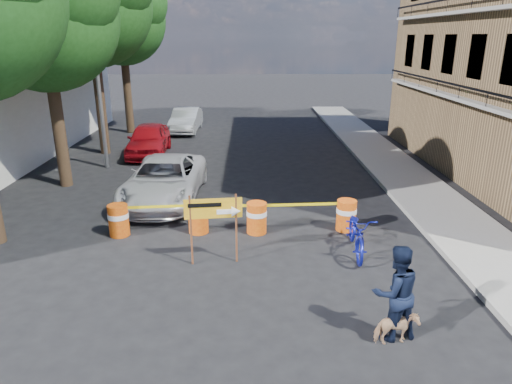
{
  "coord_description": "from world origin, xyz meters",
  "views": [
    {
      "loc": [
        0.06,
        -9.46,
        5.33
      ],
      "look_at": [
        0.26,
        2.3,
        1.3
      ],
      "focal_mm": 32.0,
      "sensor_mm": 36.0,
      "label": 1
    }
  ],
  "objects_px": {
    "barrel_mid_left": "(198,217)",
    "barrel_mid_right": "(257,217)",
    "suv_white": "(164,180)",
    "detour_sign": "(221,214)",
    "dog": "(396,329)",
    "sedan_silver": "(186,120)",
    "bicycle": "(358,214)",
    "sedan_red": "(149,139)",
    "barrel_far_left": "(119,220)",
    "pedestrian": "(395,293)",
    "barrel_far_right": "(346,215)"
  },
  "relations": [
    {
      "from": "detour_sign",
      "to": "sedan_silver",
      "type": "bearing_deg",
      "value": 94.28
    },
    {
      "from": "suv_white",
      "to": "sedan_silver",
      "type": "bearing_deg",
      "value": 95.5
    },
    {
      "from": "barrel_mid_right",
      "to": "dog",
      "type": "distance_m",
      "value": 5.59
    },
    {
      "from": "pedestrian",
      "to": "sedan_red",
      "type": "height_order",
      "value": "pedestrian"
    },
    {
      "from": "barrel_far_left",
      "to": "pedestrian",
      "type": "xyz_separation_m",
      "value": [
        6.3,
        -4.68,
        0.45
      ]
    },
    {
      "from": "pedestrian",
      "to": "bicycle",
      "type": "xyz_separation_m",
      "value": [
        0.12,
        3.49,
        0.14
      ]
    },
    {
      "from": "barrel_far_left",
      "to": "dog",
      "type": "xyz_separation_m",
      "value": [
        6.3,
        -4.92,
        -0.15
      ]
    },
    {
      "from": "pedestrian",
      "to": "bicycle",
      "type": "height_order",
      "value": "bicycle"
    },
    {
      "from": "barrel_far_left",
      "to": "suv_white",
      "type": "xyz_separation_m",
      "value": [
        0.78,
        2.94,
        0.24
      ]
    },
    {
      "from": "suv_white",
      "to": "sedan_silver",
      "type": "height_order",
      "value": "suv_white"
    },
    {
      "from": "pedestrian",
      "to": "dog",
      "type": "bearing_deg",
      "value": 78.11
    },
    {
      "from": "dog",
      "to": "suv_white",
      "type": "relative_size",
      "value": 0.15
    },
    {
      "from": "detour_sign",
      "to": "sedan_silver",
      "type": "distance_m",
      "value": 16.78
    },
    {
      "from": "dog",
      "to": "suv_white",
      "type": "distance_m",
      "value": 9.61
    },
    {
      "from": "barrel_far_left",
      "to": "sedan_silver",
      "type": "bearing_deg",
      "value": 89.96
    },
    {
      "from": "sedan_silver",
      "to": "suv_white",
      "type": "bearing_deg",
      "value": -84.08
    },
    {
      "from": "barrel_mid_left",
      "to": "barrel_mid_right",
      "type": "height_order",
      "value": "same"
    },
    {
      "from": "sedan_red",
      "to": "detour_sign",
      "type": "bearing_deg",
      "value": -72.57
    },
    {
      "from": "pedestrian",
      "to": "sedan_red",
      "type": "xyz_separation_m",
      "value": [
        -7.34,
        13.96,
        -0.19
      ]
    },
    {
      "from": "barrel_far_right",
      "to": "pedestrian",
      "type": "bearing_deg",
      "value": -91.74
    },
    {
      "from": "detour_sign",
      "to": "bicycle",
      "type": "relative_size",
      "value": 0.84
    },
    {
      "from": "detour_sign",
      "to": "suv_white",
      "type": "bearing_deg",
      "value": 109.34
    },
    {
      "from": "barrel_mid_left",
      "to": "dog",
      "type": "bearing_deg",
      "value": -51.22
    },
    {
      "from": "detour_sign",
      "to": "suv_white",
      "type": "distance_m",
      "value": 5.17
    },
    {
      "from": "detour_sign",
      "to": "dog",
      "type": "relative_size",
      "value": 2.34
    },
    {
      "from": "sedan_silver",
      "to": "barrel_far_right",
      "type": "bearing_deg",
      "value": -63.93
    },
    {
      "from": "barrel_far_left",
      "to": "suv_white",
      "type": "relative_size",
      "value": 0.18
    },
    {
      "from": "barrel_mid_right",
      "to": "bicycle",
      "type": "xyz_separation_m",
      "value": [
        2.55,
        -1.31,
        0.6
      ]
    },
    {
      "from": "barrel_far_left",
      "to": "barrel_mid_left",
      "type": "height_order",
      "value": "same"
    },
    {
      "from": "barrel_mid_left",
      "to": "dog",
      "type": "relative_size",
      "value": 1.18
    },
    {
      "from": "barrel_mid_left",
      "to": "detour_sign",
      "type": "xyz_separation_m",
      "value": [
        0.76,
        -1.86,
        0.83
      ]
    },
    {
      "from": "detour_sign",
      "to": "pedestrian",
      "type": "distance_m",
      "value": 4.49
    },
    {
      "from": "bicycle",
      "to": "sedan_silver",
      "type": "height_order",
      "value": "bicycle"
    },
    {
      "from": "detour_sign",
      "to": "sedan_red",
      "type": "distance_m",
      "value": 11.7
    },
    {
      "from": "barrel_mid_right",
      "to": "dog",
      "type": "bearing_deg",
      "value": -64.22
    },
    {
      "from": "barrel_mid_right",
      "to": "suv_white",
      "type": "distance_m",
      "value": 4.2
    },
    {
      "from": "dog",
      "to": "barrel_far_right",
      "type": "bearing_deg",
      "value": -11.69
    },
    {
      "from": "barrel_far_left",
      "to": "barrel_mid_right",
      "type": "distance_m",
      "value": 3.87
    },
    {
      "from": "barrel_mid_left",
      "to": "barrel_mid_right",
      "type": "xyz_separation_m",
      "value": [
        1.66,
        -0.06,
        0.0
      ]
    },
    {
      "from": "barrel_far_left",
      "to": "pedestrian",
      "type": "bearing_deg",
      "value": -36.65
    },
    {
      "from": "dog",
      "to": "sedan_red",
      "type": "height_order",
      "value": "sedan_red"
    },
    {
      "from": "barrel_mid_left",
      "to": "suv_white",
      "type": "bearing_deg",
      "value": 117.21
    },
    {
      "from": "barrel_mid_left",
      "to": "sedan_red",
      "type": "relative_size",
      "value": 0.21
    },
    {
      "from": "barrel_far_right",
      "to": "bicycle",
      "type": "distance_m",
      "value": 1.58
    },
    {
      "from": "sedan_red",
      "to": "pedestrian",
      "type": "bearing_deg",
      "value": -64.93
    },
    {
      "from": "dog",
      "to": "barrel_mid_right",
      "type": "bearing_deg",
      "value": 15.75
    },
    {
      "from": "bicycle",
      "to": "sedan_red",
      "type": "relative_size",
      "value": 0.5
    },
    {
      "from": "pedestrian",
      "to": "suv_white",
      "type": "relative_size",
      "value": 0.36
    },
    {
      "from": "barrel_mid_left",
      "to": "sedan_red",
      "type": "bearing_deg",
      "value": 109.67
    },
    {
      "from": "suv_white",
      "to": "sedan_silver",
      "type": "xyz_separation_m",
      "value": [
        -0.77,
        11.86,
        -0.03
      ]
    }
  ]
}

